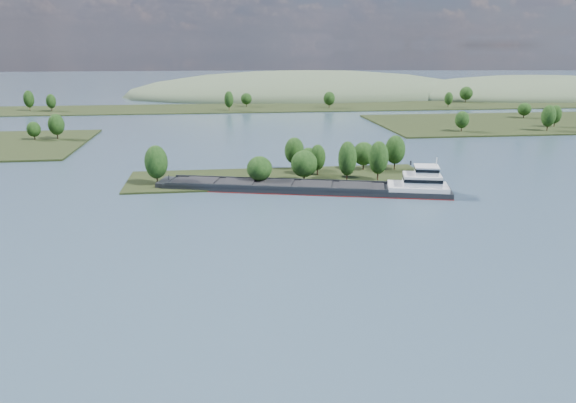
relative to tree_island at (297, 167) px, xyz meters
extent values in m
plane|color=#334659|center=(-5.95, -59.19, -4.01)|extent=(1800.00, 1800.00, 0.00)
cube|color=black|center=(-5.95, 0.81, -4.01)|extent=(100.00, 30.00, 1.20)
cylinder|color=black|center=(15.01, -8.73, -1.24)|extent=(0.50, 0.50, 4.34)
ellipsoid|color=black|center=(15.01, -8.73, 4.28)|extent=(6.06, 6.06, 11.16)
cylinder|color=black|center=(0.82, 12.94, -1.55)|extent=(0.50, 0.50, 3.72)
ellipsoid|color=black|center=(0.82, 12.94, 3.19)|extent=(7.03, 7.03, 9.57)
cylinder|color=black|center=(1.24, -6.97, -1.72)|extent=(0.50, 0.50, 3.37)
ellipsoid|color=black|center=(1.24, -6.97, 2.56)|extent=(8.66, 8.66, 8.67)
cylinder|color=black|center=(4.42, 3.81, -1.89)|extent=(0.50, 0.50, 3.03)
ellipsoid|color=black|center=(4.42, 3.81, 1.96)|extent=(6.12, 6.12, 7.80)
cylinder|color=black|center=(-13.37, -9.51, -1.90)|extent=(0.50, 0.50, 3.02)
ellipsoid|color=black|center=(-13.37, -9.51, 1.94)|extent=(8.09, 8.09, 7.77)
cylinder|color=black|center=(-45.55, -4.83, -1.34)|extent=(0.50, 0.50, 4.13)
ellipsoid|color=black|center=(-45.55, -4.83, 3.91)|extent=(7.33, 7.33, 10.62)
cylinder|color=black|center=(7.43, 2.73, -1.70)|extent=(0.50, 0.50, 3.42)
ellipsoid|color=black|center=(7.43, 2.73, 2.65)|extent=(5.43, 5.43, 8.79)
cylinder|color=black|center=(36.16, 7.70, -1.41)|extent=(0.50, 0.50, 4.00)
ellipsoid|color=black|center=(36.16, 7.70, 3.67)|extent=(7.16, 7.16, 10.28)
cylinder|color=black|center=(25.55, -7.85, -1.29)|extent=(0.50, 0.50, 4.24)
ellipsoid|color=black|center=(25.55, -7.85, 4.11)|extent=(6.49, 6.49, 10.91)
cylinder|color=black|center=(25.01, 8.58, -1.78)|extent=(0.50, 0.50, 3.25)
ellipsoid|color=black|center=(25.01, 8.58, 2.35)|extent=(7.83, 7.83, 8.35)
cylinder|color=black|center=(-100.54, 91.73, -1.28)|extent=(0.50, 0.50, 3.86)
ellipsoid|color=black|center=(-100.54, 91.73, 3.63)|extent=(7.52, 7.52, 9.92)
cylinder|color=black|center=(-110.59, 90.82, -1.83)|extent=(0.50, 0.50, 2.76)
ellipsoid|color=black|center=(-110.59, 90.82, 1.69)|extent=(6.34, 6.34, 7.11)
cylinder|color=black|center=(97.89, 90.48, -1.51)|extent=(0.50, 0.50, 3.39)
ellipsoid|color=black|center=(97.89, 90.48, 2.80)|extent=(7.19, 7.19, 8.71)
cylinder|color=black|center=(142.59, 86.82, -1.05)|extent=(0.50, 0.50, 4.32)
ellipsoid|color=black|center=(142.59, 86.82, 4.44)|extent=(7.32, 7.32, 11.10)
cylinder|color=black|center=(154.54, 99.76, -1.30)|extent=(0.50, 0.50, 3.82)
ellipsoid|color=black|center=(154.54, 99.76, 3.56)|extent=(6.48, 6.48, 9.82)
cylinder|color=black|center=(158.75, 138.33, -1.70)|extent=(0.50, 0.50, 3.01)
ellipsoid|color=black|center=(158.75, 138.33, 2.12)|extent=(8.05, 8.05, 7.73)
cube|color=black|center=(-5.95, 220.81, -4.01)|extent=(900.00, 60.00, 1.20)
cylinder|color=black|center=(-150.78, 218.57, -1.18)|extent=(0.50, 0.50, 4.46)
ellipsoid|color=black|center=(-150.78, 218.57, 4.49)|extent=(7.01, 7.01, 11.46)
cylinder|color=black|center=(138.40, 204.05, -1.64)|extent=(0.50, 0.50, 3.54)
ellipsoid|color=black|center=(138.40, 204.05, 2.86)|extent=(5.99, 5.99, 9.09)
cylinder|color=black|center=(-4.26, 226.17, -1.81)|extent=(0.50, 0.50, 3.20)
ellipsoid|color=black|center=(-4.26, 226.17, 2.25)|extent=(7.94, 7.94, 8.22)
cylinder|color=black|center=(165.58, 235.38, -1.42)|extent=(0.50, 0.50, 3.98)
ellipsoid|color=black|center=(165.58, 235.38, 3.64)|extent=(9.96, 9.96, 10.22)
cylinder|color=black|center=(-135.63, 214.90, -1.55)|extent=(0.50, 0.50, 3.72)
ellipsoid|color=black|center=(-135.63, 214.90, 3.17)|extent=(6.52, 6.52, 9.55)
cylinder|color=black|center=(53.40, 211.42, -1.55)|extent=(0.50, 0.50, 3.72)
ellipsoid|color=black|center=(53.40, 211.42, 3.18)|extent=(8.20, 8.20, 9.56)
cylinder|color=black|center=(-17.26, 203.12, -1.27)|extent=(0.50, 0.50, 4.28)
ellipsoid|color=black|center=(-17.26, 203.12, 4.17)|extent=(6.22, 6.22, 11.00)
ellipsoid|color=#46583D|center=(254.05, 290.81, -4.01)|extent=(260.00, 140.00, 36.00)
ellipsoid|color=#46583D|center=(54.05, 320.81, -4.01)|extent=(320.00, 160.00, 44.00)
cube|color=black|center=(0.03, -16.34, -3.46)|extent=(87.71, 33.24, 2.42)
cube|color=maroon|center=(0.03, -16.34, -3.95)|extent=(87.98, 33.51, 0.27)
cube|color=black|center=(-7.08, -8.88, -1.92)|extent=(65.90, 17.96, 0.88)
cube|color=black|center=(-9.85, -19.28, -1.92)|extent=(65.90, 17.96, 0.88)
cube|color=black|center=(-8.46, -14.08, -2.09)|extent=(66.21, 26.52, 0.33)
cube|color=black|center=(-31.80, -7.86, -1.76)|extent=(11.87, 11.25, 0.38)
cube|color=black|center=(-20.13, -10.97, -1.76)|extent=(11.87, 11.25, 0.38)
cube|color=black|center=(-8.46, -14.08, -1.76)|extent=(11.87, 11.25, 0.38)
cube|color=black|center=(3.21, -17.19, -1.76)|extent=(11.87, 11.25, 0.38)
cube|color=black|center=(14.88, -20.30, -1.76)|extent=(11.87, 11.25, 0.38)
cube|color=black|center=(-42.95, -4.89, -3.02)|extent=(5.73, 10.40, 2.20)
cylinder|color=black|center=(-41.88, -5.17, -1.48)|extent=(0.32, 0.32, 2.42)
cube|color=white|center=(32.92, -25.11, -1.59)|extent=(19.69, 14.71, 1.32)
cube|color=white|center=(33.98, -25.39, 0.60)|extent=(12.87, 11.32, 3.29)
cube|color=black|center=(33.98, -25.39, 1.04)|extent=(13.14, 11.59, 0.99)
cube|color=white|center=(35.04, -25.68, 3.46)|extent=(8.06, 8.06, 2.42)
cube|color=black|center=(35.04, -25.68, 3.90)|extent=(8.33, 8.33, 0.88)
cube|color=white|center=(35.04, -25.68, 4.78)|extent=(8.60, 8.60, 0.22)
cylinder|color=white|center=(37.69, -26.39, 6.10)|extent=(0.27, 0.27, 2.86)
cylinder|color=black|center=(31.64, -21.36, 5.00)|extent=(0.67, 0.67, 1.32)
camera|label=1|loc=(-26.43, -181.74, 39.29)|focal=35.00mm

